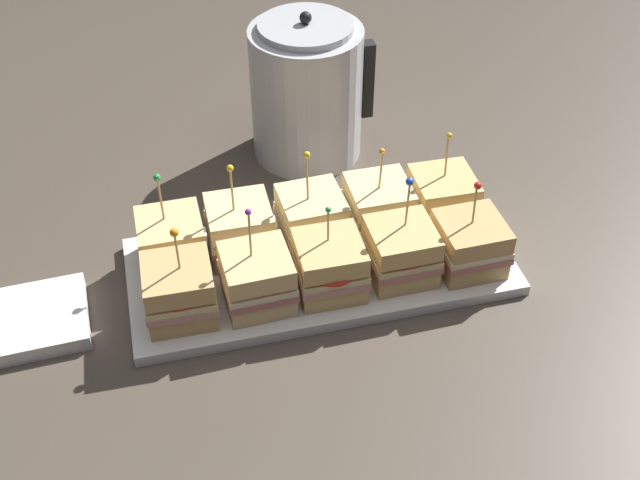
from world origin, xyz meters
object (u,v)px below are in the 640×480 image
at_px(sandwich_back_far_left, 172,242).
at_px(serving_platter, 320,266).
at_px(sandwich_back_far_right, 442,198).
at_px(sandwich_front_left, 257,279).
at_px(sandwich_front_far_left, 179,291).
at_px(kettle_steel, 307,91).
at_px(napkin_stack, 39,319).
at_px(sandwich_front_center, 329,266).
at_px(sandwich_back_right, 378,207).
at_px(sandwich_front_right, 401,252).
at_px(sandwich_back_center, 312,219).
at_px(sandwich_front_far_right, 470,244).
at_px(sandwich_back_left, 240,229).

bearing_deg(sandwich_back_far_left, serving_platter, -14.07).
bearing_deg(sandwich_back_far_right, sandwich_front_left, -160.42).
relative_size(serving_platter, sandwich_back_far_left, 3.52).
xyz_separation_m(sandwich_front_far_left, sandwich_front_left, (0.11, -0.00, -0.00)).
height_order(kettle_steel, napkin_stack, kettle_steel).
relative_size(sandwich_back_far_left, kettle_steel, 0.61).
distance_m(serving_platter, sandwich_front_center, 0.08).
xyz_separation_m(sandwich_front_center, sandwich_back_right, (0.11, 0.11, 0.00)).
bearing_deg(sandwich_back_far_right, napkin_stack, -173.69).
height_order(sandwich_front_left, sandwich_back_far_right, sandwich_front_left).
height_order(sandwich_front_right, sandwich_back_far_left, sandwich_front_right).
distance_m(sandwich_front_left, sandwich_front_right, 0.21).
xyz_separation_m(sandwich_front_far_left, sandwich_back_center, (0.21, 0.11, -0.00)).
distance_m(sandwich_front_center, napkin_stack, 0.41).
height_order(serving_platter, sandwich_back_right, sandwich_back_right).
bearing_deg(sandwich_front_left, sandwich_back_far_right, 19.58).
bearing_deg(serving_platter, napkin_stack, -178.15).
xyz_separation_m(serving_platter, sandwich_front_right, (0.11, -0.05, 0.05)).
distance_m(sandwich_back_center, napkin_stack, 0.42).
relative_size(sandwich_front_far_right, sandwich_back_center, 0.91).
relative_size(sandwich_back_far_left, sandwich_back_left, 0.99).
xyz_separation_m(kettle_steel, napkin_stack, (-0.47, -0.33, -0.11)).
height_order(sandwich_back_center, kettle_steel, kettle_steel).
height_order(sandwich_front_center, sandwich_back_center, sandwich_back_center).
distance_m(serving_platter, sandwich_back_right, 0.13).
bearing_deg(sandwich_back_left, sandwich_back_far_left, -179.16).
bearing_deg(sandwich_front_far_left, serving_platter, 14.38).
distance_m(sandwich_front_far_right, kettle_steel, 0.41).
distance_m(sandwich_front_center, sandwich_back_far_right, 0.24).
bearing_deg(serving_platter, sandwich_front_right, -25.30).
distance_m(sandwich_front_right, napkin_stack, 0.52).
distance_m(sandwich_front_right, sandwich_back_far_left, 0.34).
relative_size(serving_platter, sandwich_back_center, 3.42).
distance_m(sandwich_front_left, sandwich_back_left, 0.11).
xyz_separation_m(sandwich_back_far_left, sandwich_back_left, (0.10, 0.00, 0.00)).
height_order(sandwich_back_left, sandwich_back_center, sandwich_back_center).
relative_size(serving_platter, sandwich_back_left, 3.48).
height_order(sandwich_front_center, kettle_steel, kettle_steel).
bearing_deg(sandwich_back_center, serving_platter, -90.32).
distance_m(sandwich_back_left, sandwich_back_right, 0.22).
distance_m(sandwich_back_left, kettle_steel, 0.32).
relative_size(sandwich_front_right, sandwich_front_far_right, 1.11).
distance_m(sandwich_front_far_left, sandwich_back_center, 0.24).
xyz_separation_m(serving_platter, napkin_stack, (-0.41, -0.01, 0.00)).
distance_m(sandwich_back_right, kettle_steel, 0.27).
bearing_deg(serving_platter, sandwich_front_far_right, -15.07).
distance_m(sandwich_front_left, sandwich_front_far_right, 0.32).
distance_m(sandwich_front_far_left, napkin_stack, 0.21).
xyz_separation_m(serving_platter, sandwich_back_far_left, (-0.21, 0.05, 0.05)).
distance_m(sandwich_front_left, sandwich_back_far_right, 0.33).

